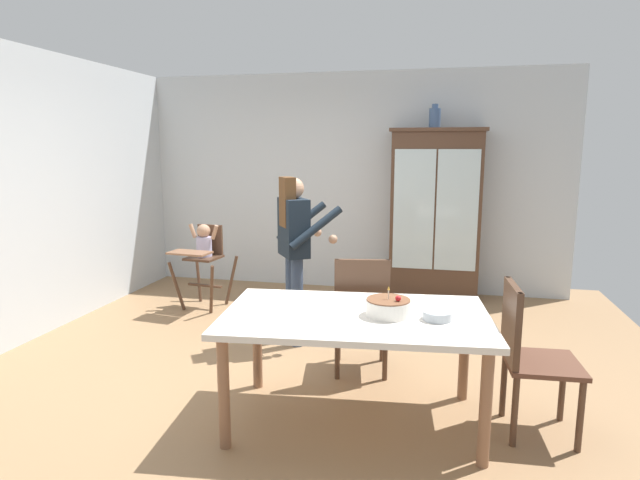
# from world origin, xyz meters

# --- Properties ---
(ground_plane) EXTENTS (6.24, 6.24, 0.00)m
(ground_plane) POSITION_xyz_m (0.00, 0.00, 0.00)
(ground_plane) COLOR #93704C
(wall_back) EXTENTS (5.32, 0.06, 2.70)m
(wall_back) POSITION_xyz_m (0.00, 2.63, 1.35)
(wall_back) COLOR silver
(wall_back) RESTS_ON ground_plane
(wall_left) EXTENTS (0.06, 5.32, 2.70)m
(wall_left) POSITION_xyz_m (-2.63, 0.00, 1.35)
(wall_left) COLOR silver
(wall_left) RESTS_ON ground_plane
(china_cabinet) EXTENTS (1.08, 0.48, 2.01)m
(china_cabinet) POSITION_xyz_m (1.06, 2.37, 1.01)
(china_cabinet) COLOR #4C3323
(china_cabinet) RESTS_ON ground_plane
(ceramic_vase) EXTENTS (0.13, 0.13, 0.27)m
(ceramic_vase) POSITION_xyz_m (1.01, 2.37, 2.12)
(ceramic_vase) COLOR #3D567F
(ceramic_vase) RESTS_ON china_cabinet
(high_chair_with_toddler) EXTENTS (0.63, 0.73, 0.95)m
(high_chair_with_toddler) POSITION_xyz_m (-1.45, 1.40, 0.65)
(high_chair_with_toddler) COLOR #4C3323
(high_chair_with_toddler) RESTS_ON ground_plane
(adult_person) EXTENTS (0.67, 0.66, 1.53)m
(adult_person) POSITION_xyz_m (-0.16, 0.57, 0.97)
(adult_person) COLOR #33425B
(adult_person) RESTS_ON ground_plane
(dining_table) EXTENTS (1.77, 1.15, 0.74)m
(dining_table) POSITION_xyz_m (0.59, -0.72, 0.66)
(dining_table) COLOR silver
(dining_table) RESTS_ON ground_plane
(birthday_cake) EXTENTS (0.28, 0.28, 0.19)m
(birthday_cake) POSITION_xyz_m (0.80, -0.72, 0.79)
(birthday_cake) COLOR white
(birthday_cake) RESTS_ON dining_table
(serving_bowl) EXTENTS (0.18, 0.18, 0.05)m
(serving_bowl) POSITION_xyz_m (1.10, -0.73, 0.77)
(serving_bowl) COLOR #B2BCC6
(serving_bowl) RESTS_ON dining_table
(dining_chair_far_side) EXTENTS (0.51, 0.51, 0.96)m
(dining_chair_far_side) POSITION_xyz_m (0.53, -0.00, 0.56)
(dining_chair_far_side) COLOR #4C3323
(dining_chair_far_side) RESTS_ON ground_plane
(dining_chair_right_end) EXTENTS (0.46, 0.46, 0.96)m
(dining_chair_right_end) POSITION_xyz_m (1.65, -0.61, 0.56)
(dining_chair_right_end) COLOR #4C3323
(dining_chair_right_end) RESTS_ON ground_plane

